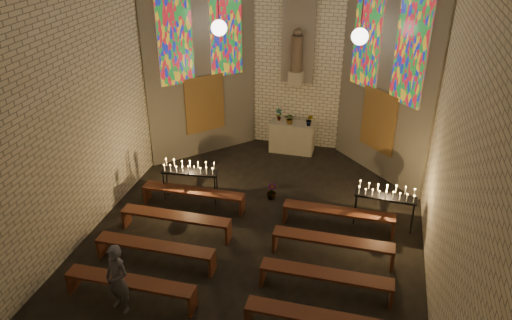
# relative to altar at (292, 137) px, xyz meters

# --- Properties ---
(floor) EXTENTS (12.00, 12.00, 0.00)m
(floor) POSITION_rel_altar_xyz_m (0.00, -5.45, -0.50)
(floor) COLOR black
(floor) RESTS_ON ground
(room) EXTENTS (8.22, 12.43, 7.00)m
(room) POSITION_rel_altar_xyz_m (-0.00, -2.08, 3.22)
(room) COLOR #F5EACD
(room) RESTS_ON ground
(altar) EXTENTS (1.40, 0.60, 1.00)m
(altar) POSITION_rel_altar_xyz_m (0.00, 0.00, 0.00)
(altar) COLOR #BDB69A
(altar) RESTS_ON ground
(flower_vase_left) EXTENTS (0.26, 0.22, 0.41)m
(flower_vase_left) POSITION_rel_altar_xyz_m (-0.47, 0.09, 0.70)
(flower_vase_left) COLOR #4C723F
(flower_vase_left) RESTS_ON altar
(flower_vase_center) EXTENTS (0.36, 0.33, 0.36)m
(flower_vase_center) POSITION_rel_altar_xyz_m (-0.07, -0.10, 0.68)
(flower_vase_center) COLOR #4C723F
(flower_vase_center) RESTS_ON altar
(flower_vase_right) EXTENTS (0.23, 0.19, 0.38)m
(flower_vase_right) POSITION_rel_altar_xyz_m (0.55, -0.09, 0.69)
(flower_vase_right) COLOR #4C723F
(flower_vase_right) RESTS_ON altar
(aisle_flower_pot) EXTENTS (0.30, 0.30, 0.45)m
(aisle_flower_pot) POSITION_rel_altar_xyz_m (0.00, -3.00, -0.27)
(aisle_flower_pot) COLOR #4C723F
(aisle_flower_pot) RESTS_ON ground
(votive_stand_left) EXTENTS (1.53, 0.51, 1.10)m
(votive_stand_left) POSITION_rel_altar_xyz_m (-2.12, -3.58, 0.45)
(votive_stand_left) COLOR black
(votive_stand_left) RESTS_ON ground
(votive_stand_right) EXTENTS (1.51, 0.43, 1.09)m
(votive_stand_right) POSITION_rel_altar_xyz_m (3.00, -3.54, 0.44)
(votive_stand_right) COLOR black
(votive_stand_right) RESTS_ON ground
(pew_left_0) EXTENTS (2.75, 0.40, 0.53)m
(pew_left_0) POSITION_rel_altar_xyz_m (-1.92, -3.92, -0.07)
(pew_left_0) COLOR #542818
(pew_left_0) RESTS_ON ground
(pew_right_0) EXTENTS (2.75, 0.40, 0.53)m
(pew_right_0) POSITION_rel_altar_xyz_m (1.92, -3.92, -0.07)
(pew_right_0) COLOR #542818
(pew_right_0) RESTS_ON ground
(pew_left_1) EXTENTS (2.75, 0.40, 0.53)m
(pew_left_1) POSITION_rel_altar_xyz_m (-1.92, -5.12, -0.07)
(pew_left_1) COLOR #542818
(pew_left_1) RESTS_ON ground
(pew_right_1) EXTENTS (2.75, 0.40, 0.53)m
(pew_right_1) POSITION_rel_altar_xyz_m (1.92, -5.12, -0.07)
(pew_right_1) COLOR #542818
(pew_right_1) RESTS_ON ground
(pew_left_2) EXTENTS (2.75, 0.40, 0.53)m
(pew_left_2) POSITION_rel_altar_xyz_m (-1.92, -6.32, -0.07)
(pew_left_2) COLOR #542818
(pew_left_2) RESTS_ON ground
(pew_right_2) EXTENTS (2.75, 0.40, 0.53)m
(pew_right_2) POSITION_rel_altar_xyz_m (1.92, -6.32, -0.07)
(pew_right_2) COLOR #542818
(pew_right_2) RESTS_ON ground
(pew_left_3) EXTENTS (2.75, 0.40, 0.53)m
(pew_left_3) POSITION_rel_altar_xyz_m (-1.92, -7.52, -0.07)
(pew_left_3) COLOR #542818
(pew_left_3) RESTS_ON ground
(pew_right_3) EXTENTS (2.75, 0.40, 0.53)m
(pew_right_3) POSITION_rel_altar_xyz_m (1.92, -7.52, -0.07)
(pew_right_3) COLOR #542818
(pew_right_3) RESTS_ON ground
(visitor) EXTENTS (0.64, 0.51, 1.53)m
(visitor) POSITION_rel_altar_xyz_m (-2.00, -7.80, 0.27)
(visitor) COLOR #555460
(visitor) RESTS_ON ground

